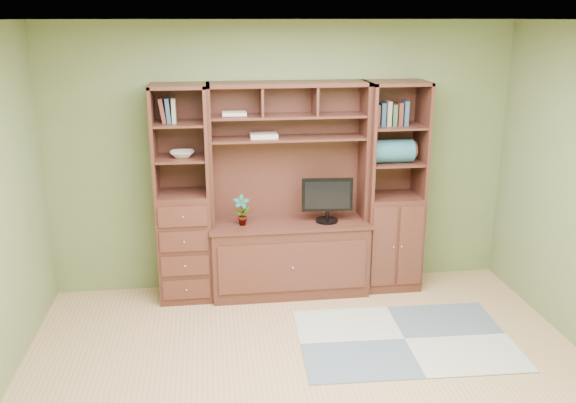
{
  "coord_description": "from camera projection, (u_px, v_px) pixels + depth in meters",
  "views": [
    {
      "loc": [
        -0.7,
        -3.76,
        2.62
      ],
      "look_at": [
        -0.05,
        1.2,
        1.1
      ],
      "focal_mm": 38.0,
      "sensor_mm": 36.0,
      "label": 1
    }
  ],
  "objects": [
    {
      "name": "blanket_teal",
      "position": [
        393.0,
        151.0,
        5.77
      ],
      "size": [
        0.38,
        0.22,
        0.22
      ],
      "primitive_type": "cube",
      "color": "#285C6A",
      "rests_on": "right_tower"
    },
    {
      "name": "left_tower",
      "position": [
        183.0,
        195.0,
        5.68
      ],
      "size": [
        0.5,
        0.45,
        2.05
      ],
      "primitive_type": "cube",
      "color": "#472118",
      "rests_on": "ground"
    },
    {
      "name": "bowl",
      "position": [
        182.0,
        154.0,
        5.57
      ],
      "size": [
        0.22,
        0.22,
        0.05
      ],
      "primitive_type": "imported",
      "color": "silver",
      "rests_on": "left_tower"
    },
    {
      "name": "blanket_red",
      "position": [
        399.0,
        150.0,
        5.92
      ],
      "size": [
        0.31,
        0.17,
        0.17
      ],
      "primitive_type": "cube",
      "color": "brown",
      "rests_on": "right_tower"
    },
    {
      "name": "orchid",
      "position": [
        242.0,
        210.0,
        5.72
      ],
      "size": [
        0.15,
        0.1,
        0.29
      ],
      "primitive_type": "imported",
      "color": "#B2463C",
      "rests_on": "center_hutch"
    },
    {
      "name": "center_hutch",
      "position": [
        289.0,
        192.0,
        5.77
      ],
      "size": [
        1.54,
        0.53,
        2.05
      ],
      "primitive_type": "cube",
      "color": "#472118",
      "rests_on": "ground"
    },
    {
      "name": "rug",
      "position": [
        405.0,
        339.0,
        5.15
      ],
      "size": [
        1.82,
        1.24,
        0.01
      ],
      "primitive_type": "cube",
      "rotation": [
        0.0,
        0.0,
        -0.03
      ],
      "color": "gray",
      "rests_on": "ground"
    },
    {
      "name": "monitor",
      "position": [
        327.0,
        192.0,
        5.78
      ],
      "size": [
        0.5,
        0.25,
        0.59
      ],
      "primitive_type": "cube",
      "rotation": [
        0.0,
        0.0,
        -0.07
      ],
      "color": "black",
      "rests_on": "center_hutch"
    },
    {
      "name": "magazines",
      "position": [
        264.0,
        136.0,
        5.67
      ],
      "size": [
        0.25,
        0.18,
        0.04
      ],
      "primitive_type": "cube",
      "color": "beige",
      "rests_on": "center_hutch"
    },
    {
      "name": "room",
      "position": [
        319.0,
        224.0,
        4.04
      ],
      "size": [
        4.6,
        4.1,
        2.64
      ],
      "color": "tan",
      "rests_on": "ground"
    },
    {
      "name": "right_tower",
      "position": [
        393.0,
        188.0,
        5.93
      ],
      "size": [
        0.55,
        0.45,
        2.05
      ],
      "primitive_type": "cube",
      "color": "#472118",
      "rests_on": "ground"
    }
  ]
}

